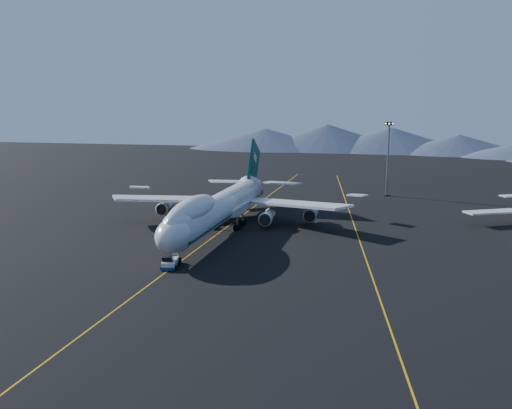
# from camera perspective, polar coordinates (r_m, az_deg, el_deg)

# --- Properties ---
(ground) EXTENTS (500.00, 500.00, 0.00)m
(ground) POSITION_cam_1_polar(r_m,az_deg,el_deg) (131.08, -3.58, -2.74)
(ground) COLOR black
(ground) RESTS_ON ground
(taxiway_line_main) EXTENTS (0.25, 220.00, 0.01)m
(taxiway_line_main) POSITION_cam_1_polar(r_m,az_deg,el_deg) (131.08, -3.58, -2.74)
(taxiway_line_main) COLOR #CD8E0C
(taxiway_line_main) RESTS_ON ground
(taxiway_line_side) EXTENTS (28.08, 198.09, 0.01)m
(taxiway_line_side) POSITION_cam_1_polar(r_m,az_deg,el_deg) (135.51, 9.92, -2.44)
(taxiway_line_side) COLOR #CD8E0C
(taxiway_line_side) RESTS_ON ground
(boeing_747) EXTENTS (59.62, 72.43, 19.37)m
(boeing_747) POSITION_cam_1_polar(r_m,az_deg,el_deg) (129.94, -3.61, -0.24)
(boeing_747) COLOR silver
(boeing_747) RESTS_ON ground
(pushback_tug) EXTENTS (3.65, 5.41, 2.18)m
(pushback_tug) POSITION_cam_1_polar(r_m,az_deg,el_deg) (104.12, -8.59, -5.87)
(pushback_tug) COLOR silver
(pushback_tug) RESTS_ON ground
(floodlight_mast) EXTENTS (2.88, 2.16, 23.31)m
(floodlight_mast) POSITION_cam_1_polar(r_m,az_deg,el_deg) (184.36, 13.05, 4.49)
(floodlight_mast) COLOR black
(floodlight_mast) RESTS_ON ground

